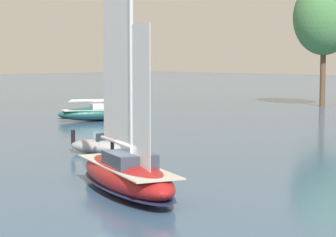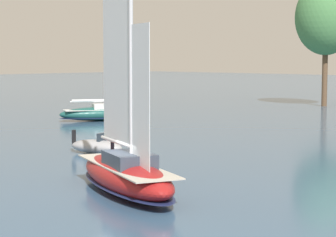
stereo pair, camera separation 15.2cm
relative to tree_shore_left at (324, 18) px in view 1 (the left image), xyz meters
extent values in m
plane|color=#385675|center=(22.63, -57.57, -11.98)|extent=(400.00, 400.00, 0.00)
cylinder|color=brown|center=(0.00, 0.00, -7.36)|extent=(0.74, 0.74, 9.24)
ellipsoid|color=#477F47|center=(0.00, 0.00, 0.05)|extent=(8.32, 8.32, 10.17)
ellipsoid|color=maroon|center=(22.63, -57.57, -11.14)|extent=(10.27, 6.36, 1.69)
ellipsoid|color=#19234C|center=(22.63, -57.57, -11.60)|extent=(10.38, 6.43, 0.20)
cube|color=#BCB7A8|center=(22.63, -57.57, -10.64)|extent=(9.00, 5.50, 0.06)
cube|color=#333D4C|center=(23.09, -57.76, -10.26)|extent=(3.32, 2.87, 0.70)
cylinder|color=silver|center=(23.37, -57.87, -4.39)|extent=(0.20, 0.20, 12.45)
cylinder|color=silver|center=(21.30, -57.02, -9.62)|extent=(4.21, 1.86, 0.17)
cube|color=white|center=(21.46, -57.09, -4.51)|extent=(3.83, 1.59, 10.21)
cube|color=white|center=(24.48, -58.33, -7.19)|extent=(2.04, 0.85, 6.85)
cylinder|color=#232838|center=(20.00, -56.12, -10.19)|extent=(0.26, 0.26, 0.85)
cylinder|color=gold|center=(20.00, -56.12, -9.44)|extent=(0.44, 0.44, 0.65)
sphere|color=tan|center=(20.00, -56.12, -8.99)|extent=(0.24, 0.24, 0.24)
ellipsoid|color=#194C47|center=(-6.51, -34.42, -11.25)|extent=(6.36, 8.69, 1.47)
ellipsoid|color=#19234C|center=(-6.51, -34.42, -11.65)|extent=(6.42, 8.77, 0.18)
cube|color=silver|center=(-6.51, -34.42, -10.82)|extent=(5.51, 7.60, 0.06)
cube|color=silver|center=(-6.30, -34.04, -10.49)|extent=(2.66, 2.93, 0.60)
cylinder|color=silver|center=(-6.17, -33.82, -5.40)|extent=(0.17, 0.17, 10.78)
cylinder|color=silver|center=(-7.13, -35.50, -9.93)|extent=(2.05, 3.44, 0.15)
cylinder|color=white|center=(-7.13, -35.50, -9.82)|extent=(1.93, 3.15, 0.23)
ellipsoid|color=#99999E|center=(11.47, -50.07, -11.50)|extent=(4.35, 2.65, 0.97)
cube|color=black|center=(9.61, -50.58, -10.96)|extent=(0.26, 0.28, 1.07)
cube|color=#28333D|center=(11.86, -49.96, -10.82)|extent=(0.45, 0.85, 0.58)
camera|label=1|loc=(46.05, -79.29, -5.30)|focal=70.00mm
camera|label=2|loc=(46.16, -79.18, -5.30)|focal=70.00mm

